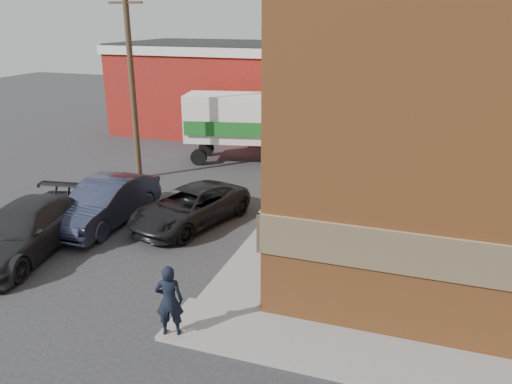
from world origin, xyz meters
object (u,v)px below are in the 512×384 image
Objects in this scene: utility_pole at (131,74)px; box_truck at (253,124)px; suv_a at (190,207)px; warehouse at (249,88)px; man at (169,300)px; sedan at (106,202)px; suv_b at (23,230)px.

utility_pole is 1.23× the size of box_truck.
suv_a is 0.67× the size of box_truck.
box_truck is (2.66, -6.76, -0.81)m from warehouse.
man reaches higher than sedan.
utility_pole is at bearing 154.43° from suv_a.
utility_pole is at bearing -75.42° from man.
suv_b is at bearing -40.76° from man.
suv_b is (-0.70, -19.10, -2.02)m from warehouse.
sedan is at bearing -115.95° from box_truck.
warehouse is at bearing 91.26° from sedan.
utility_pole is 9.05m from suv_b.
warehouse is 1.81× the size of utility_pole.
warehouse is 3.34× the size of suv_a.
utility_pole is 1.81× the size of sedan.
suv_b is at bearing -119.15° from suv_a.
man is 6.95m from suv_b.
utility_pole is 1.65× the size of suv_b.
sedan reaches higher than suv_a.
suv_a is (2.91, 0.92, -0.14)m from sedan.
sedan is (1.81, -5.17, -3.93)m from utility_pole.
suv_b is at bearing -92.11° from warehouse.
sedan is at bearing -88.89° from warehouse.
warehouse is 2.99× the size of suv_b.
suv_a is at bearing 17.65° from sedan.
warehouse is 11.27m from utility_pole.
sedan reaches higher than suv_b.
warehouse is 3.28× the size of sedan.
utility_pole reaches higher than suv_a.
box_truck is at bearing 45.53° from utility_pole.
suv_b is (-6.50, 2.45, -0.21)m from man.
utility_pole reaches higher than man.
man is at bearing -51.32° from suv_a.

